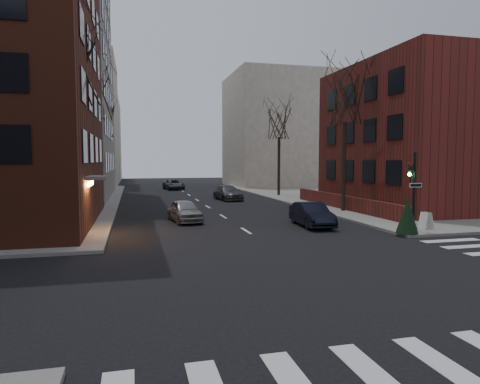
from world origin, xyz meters
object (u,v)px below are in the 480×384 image
Objects in this scene: tree_right_b at (279,122)px; streetlamp_near at (98,153)px; car_lane_silver at (185,211)px; evergreen_shrub at (407,215)px; tree_right_a at (345,99)px; car_lane_gray at (228,193)px; car_lane_far at (174,185)px; tree_left_a at (71,68)px; parked_sedan at (312,214)px; sandwich_board at (426,220)px; traffic_signal at (413,197)px; tree_left_c at (104,121)px; streetlamp_far at (111,156)px; tree_left_b at (92,94)px.

tree_right_b is 20.01m from streetlamp_near.
evergreen_shrub is at bearing -44.76° from car_lane_silver.
car_lane_gray is (-5.95, 11.43, -7.35)m from tree_right_a.
evergreen_shrub is (8.10, -36.41, 0.41)m from car_lane_far.
parked_sedan is at bearing -6.37° from tree_left_a.
tree_right_b is at bearing 84.66° from sandwich_board.
parked_sedan is (-3.94, 3.58, -1.23)m from traffic_signal.
car_lane_gray is 15.90m from car_lane_far.
car_lane_silver is (-10.72, 7.22, -1.24)m from traffic_signal.
tree_right_a is 2.12× the size of car_lane_far.
tree_right_b is at bearing 30.47° from streetlamp_near.
car_lane_far is (-9.60, 12.91, -6.95)m from tree_right_b.
parked_sedan reaches higher than sandwich_board.
tree_left_a is 2.48× the size of parked_sedan.
tree_left_c is at bearing 118.36° from traffic_signal.
sandwich_board is (17.92, -30.54, -7.43)m from tree_left_c.
car_lane_far is (8.00, 4.91, -7.39)m from tree_left_c.
evergreen_shrub is (4.45, -20.93, 0.37)m from car_lane_gray.
tree_left_a reaches higher than parked_sedan.
tree_right_b reaches higher than streetlamp_near.
traffic_signal reaches higher than car_lane_silver.
traffic_signal is 0.44× the size of tree_right_b.
traffic_signal is 10.92m from tree_right_a.
car_lane_far is (7.40, 2.91, -3.60)m from streetlamp_far.
streetlamp_far is at bearing 88.77° from tree_left_a.
traffic_signal is at bearing -92.15° from tree_right_b.
streetlamp_far is at bearing 149.53° from tree_right_b.
streetlamp_near is at bearing 166.76° from tree_right_a.
sandwich_board is at bearing -35.92° from streetlamp_near.
tree_left_b reaches higher than tree_left_a.
tree_left_a is (-16.74, 5.01, 6.56)m from traffic_signal.
evergreen_shrub is at bearing -47.39° from tree_left_b.
tree_left_c reaches higher than traffic_signal.
tree_left_c reaches higher than car_lane_gray.
evergreen_shrub is at bearing -47.89° from parked_sedan.
parked_sedan is at bearing -67.48° from streetlamp_far.
tree_left_c is at bearing 128.66° from tree_right_a.
evergreen_shrub is at bearing -18.86° from tree_left_a.
evergreen_shrub reaches higher than car_lane_far.
tree_left_c is 36.18m from sandwich_board.
parked_sedan reaches higher than car_lane_gray.
traffic_signal is at bearing -39.17° from parked_sedan.
parked_sedan is 5.99m from sandwich_board.
tree_right_a is 2.35× the size of parked_sedan.
traffic_signal is 0.37× the size of tree_left_b.
traffic_signal is at bearing -82.19° from car_lane_gray.
car_lane_silver is (5.42, -25.79, -3.57)m from streetlamp_far.
car_lane_silver is at bearing 144.26° from sandwich_board.
sandwich_board is at bearing -36.93° from car_lane_silver.
tree_left_b is 12.12× the size of sandwich_board.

